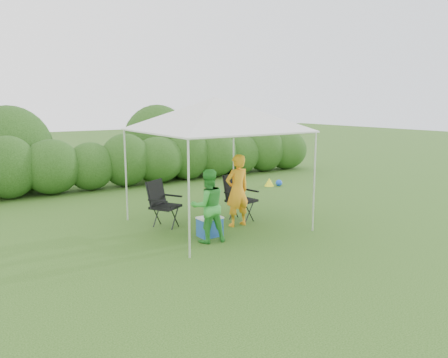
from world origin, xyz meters
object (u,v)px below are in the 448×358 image
canopy (216,114)px  man (237,190)px  chair_left (162,201)px  woman (208,206)px  chair_right (238,194)px  cooler (210,226)px

canopy → man: 1.73m
chair_left → woman: 1.52m
canopy → woman: canopy is taller
chair_right → cooler: chair_right is taller
woman → chair_right: bearing=-134.1°
chair_left → cooler: bearing=-97.9°
canopy → chair_left: (-1.05, 0.58, -1.88)m
chair_right → man: size_ratio=0.67×
man → woman: size_ratio=1.10×
canopy → chair_right: (0.68, 0.11, -1.86)m
canopy → man: size_ratio=1.94×
chair_right → chair_left: (-1.73, 0.47, -0.02)m
canopy → chair_right: bearing=9.1°
chair_right → woman: size_ratio=0.73×
chair_right → chair_left: bearing=153.9°
chair_left → woman: woman is taller
chair_right → man: bearing=-138.9°
canopy → man: bearing=-38.7°
cooler → canopy: bearing=47.0°
canopy → chair_right: size_ratio=2.91×
chair_right → chair_left: chair_right is taller
chair_right → woman: bearing=-155.8°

